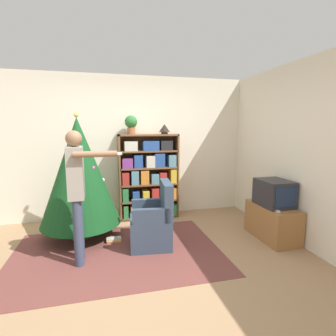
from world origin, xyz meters
TOP-DOWN VIEW (x-y plane):
  - ground_plane at (0.00, 0.00)m, footprint 14.00×14.00m
  - wall_back at (0.00, 1.90)m, footprint 8.00×0.10m
  - wall_right at (2.35, 0.00)m, footprint 0.10×8.00m
  - area_rug at (-0.24, 0.33)m, footprint 2.74×1.86m
  - bookshelf at (0.43, 1.66)m, footprint 1.08×0.33m
  - tv_stand at (2.06, 0.26)m, footprint 0.44×0.84m
  - television at (2.06, 0.26)m, footprint 0.41×0.52m
  - game_remote at (1.93, 0.01)m, footprint 0.04×0.12m
  - christmas_tree at (-0.74, 1.01)m, footprint 1.18×1.18m
  - armchair at (0.27, 0.44)m, footprint 0.62×0.62m
  - standing_person at (-0.70, 0.21)m, footprint 0.63×0.47m
  - potted_plant at (0.12, 1.67)m, footprint 0.22×0.22m
  - table_lamp at (0.72, 1.67)m, footprint 0.20×0.20m
  - book_pile_near_tree at (-0.27, 0.70)m, footprint 0.22×0.14m

SIDE VIEW (x-z plane):
  - ground_plane at x=0.00m, z-range 0.00..0.00m
  - area_rug at x=-0.24m, z-range 0.00..0.01m
  - book_pile_near_tree at x=-0.27m, z-range 0.00..0.06m
  - tv_stand at x=2.06m, z-range 0.00..0.51m
  - armchair at x=0.27m, z-range -0.14..0.78m
  - game_remote at x=1.93m, z-range 0.51..0.54m
  - television at x=2.06m, z-range 0.51..0.90m
  - bookshelf at x=0.43m, z-range -0.01..1.53m
  - standing_person at x=-0.70m, z-range 0.15..1.79m
  - christmas_tree at x=-0.74m, z-range 0.07..1.95m
  - wall_back at x=0.00m, z-range 0.00..2.60m
  - wall_right at x=2.35m, z-range 0.00..2.60m
  - table_lamp at x=0.72m, z-range 1.56..1.74m
  - potted_plant at x=0.12m, z-range 1.57..1.90m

